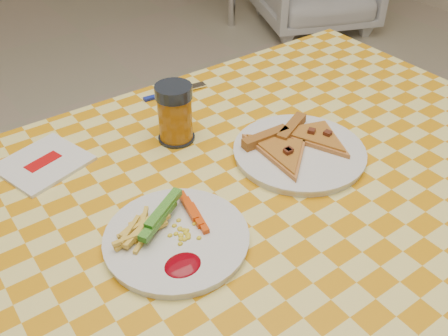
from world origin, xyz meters
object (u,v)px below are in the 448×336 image
(plate_left, at_px, (177,240))
(drink_glass, at_px, (175,114))
(plate_right, at_px, (299,153))
(table, at_px, (249,222))

(plate_left, height_order, drink_glass, drink_glass)
(plate_right, bearing_deg, table, -168.27)
(plate_left, bearing_deg, drink_glass, 58.64)
(plate_left, distance_m, plate_right, 0.31)
(table, distance_m, drink_glass, 0.25)
(table, height_order, plate_left, plate_left)
(plate_right, bearing_deg, plate_left, -169.17)
(table, distance_m, plate_right, 0.17)
(table, distance_m, plate_left, 0.19)
(plate_right, bearing_deg, drink_glass, 130.87)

